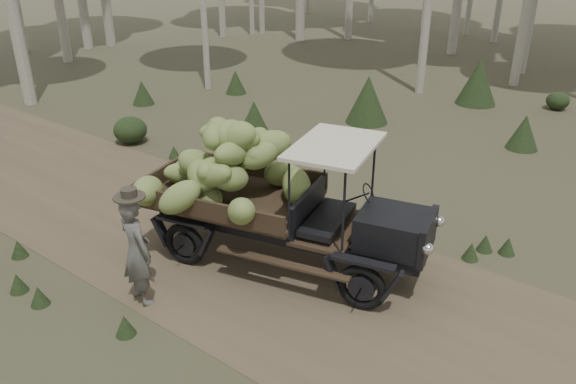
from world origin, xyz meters
name	(u,v)px	position (x,y,z in m)	size (l,w,h in m)	color
ground	(330,294)	(0.00, 0.00, 0.00)	(120.00, 120.00, 0.00)	#473D2B
dirt_track	(330,294)	(0.00, 0.00, 0.00)	(70.00, 4.00, 0.01)	brown
banana_truck	(253,179)	(-1.58, 0.17, 1.35)	(4.77, 2.86, 2.35)	black
farmer	(136,250)	(-2.05, -1.75, 0.83)	(0.65, 0.50, 1.75)	#52504B
undergrowth	(312,252)	(-0.37, 0.05, 0.56)	(22.62, 23.53, 1.39)	#233319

